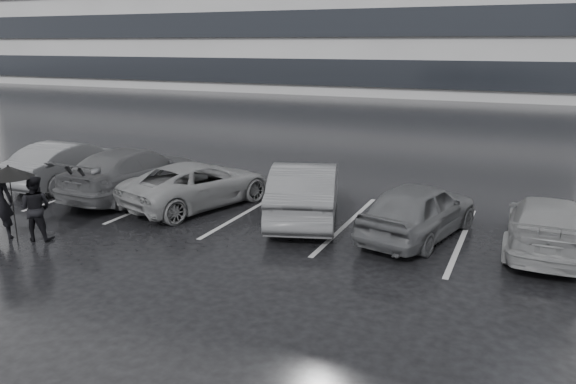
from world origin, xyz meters
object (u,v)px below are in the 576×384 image
(car_main, at_px, (419,210))
(car_east, at_px, (548,225))
(car_west_d, at_px, (70,163))
(car_west_a, at_px, (305,191))
(car_west_b, at_px, (198,184))
(pedestrian_right, at_px, (35,208))
(car_west_c, at_px, (135,172))

(car_main, relative_size, car_east, 0.95)
(car_west_d, distance_m, car_east, 13.91)
(car_west_a, bearing_deg, car_main, 157.54)
(car_west_a, distance_m, car_west_b, 3.19)
(car_main, distance_m, pedestrian_right, 8.83)
(car_main, height_order, car_west_a, car_west_a)
(car_east, bearing_deg, car_west_c, -0.09)
(car_west_b, height_order, car_west_d, car_west_d)
(car_west_c, relative_size, car_west_d, 1.15)
(pedestrian_right, bearing_deg, car_main, -174.03)
(car_west_c, relative_size, pedestrian_right, 3.24)
(car_west_b, height_order, car_east, car_west_b)
(car_west_b, distance_m, car_east, 8.88)
(car_west_b, xyz_separation_m, car_west_d, (-5.03, 0.36, 0.09))
(car_main, distance_m, car_west_a, 2.96)
(car_main, height_order, car_west_d, car_west_d)
(car_west_a, xyz_separation_m, pedestrian_right, (-5.05, -3.97, 0.01))
(car_main, xyz_separation_m, pedestrian_right, (-8.00, -3.73, 0.10))
(car_main, relative_size, car_west_a, 0.86)
(car_west_b, bearing_deg, car_west_d, 13.69)
(car_west_b, xyz_separation_m, car_east, (8.88, 0.05, -0.02))
(car_west_d, bearing_deg, pedestrian_right, 126.19)
(car_west_a, bearing_deg, pedestrian_right, 20.33)
(car_west_b, height_order, car_west_c, car_west_c)
(car_east, relative_size, pedestrian_right, 2.70)
(car_west_a, xyz_separation_m, car_east, (5.69, 0.01, -0.15))
(car_west_c, xyz_separation_m, car_east, (11.19, -0.12, -0.12))
(car_main, xyz_separation_m, car_west_d, (-11.17, 0.55, 0.04))
(car_west_d, distance_m, pedestrian_right, 5.32)
(car_west_c, height_order, pedestrian_right, pedestrian_right)
(car_west_d, height_order, car_east, car_west_d)
(car_west_a, relative_size, car_east, 1.11)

